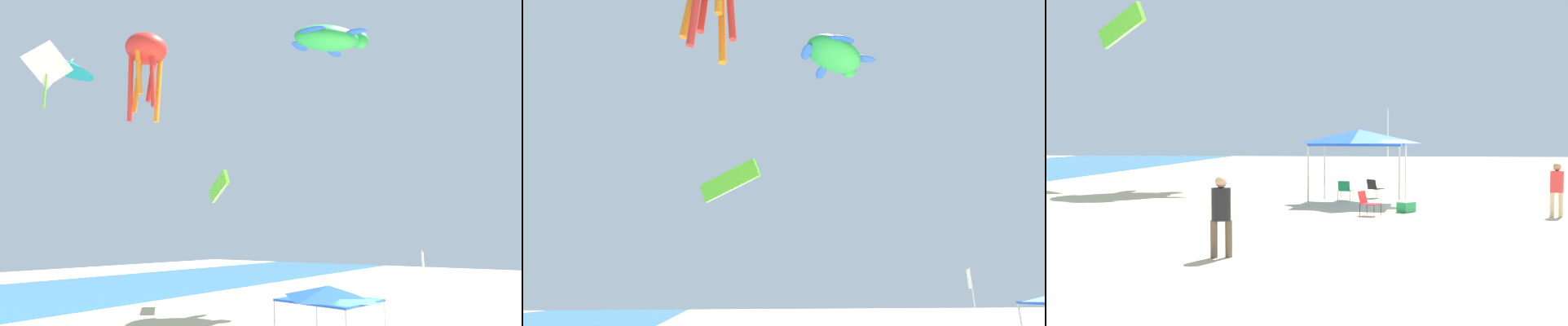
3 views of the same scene
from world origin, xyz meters
The scene contains 10 objects.
ground centered at (0.00, 0.00, -0.05)m, with size 120.00×120.00×0.10m, color beige.
canopy_tent centered at (0.10, 2.12, 2.57)m, with size 3.47×3.84×2.90m.
folding_chair_right_of_tent centered at (-3.65, 1.80, 0.47)m, with size 0.74×0.79×0.82m.
folding_chair_near_cooler centered at (2.21, 1.49, 0.47)m, with size 0.81×0.80×0.82m.
folding_chair_facing_ocean centered at (1.20, 2.71, 0.47)m, with size 0.72×0.64×0.82m.
cooler_box centered at (-2.57, 0.46, 0.20)m, with size 0.74×0.72×0.40m.
banner_flag centered at (9.13, 0.69, 2.47)m, with size 0.36×0.06×4.13m.
person_watching_sky centered at (-10.95, 4.92, 1.03)m, with size 0.42×0.45×1.76m.
person_near_umbrella centered at (-3.40, -4.30, 1.03)m, with size 0.42×0.46×1.76m.
kite_parafoil_lime centered at (8.24, 15.06, 8.60)m, with size 2.00×3.37×2.23m.
Camera 3 is at (-23.54, 1.84, 2.56)m, focal length 41.59 mm.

